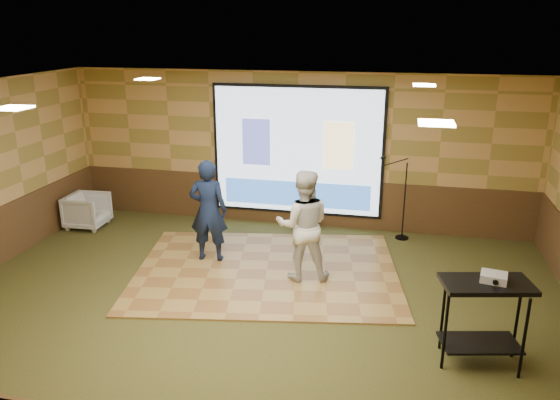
% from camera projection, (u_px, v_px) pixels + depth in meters
% --- Properties ---
extents(ground, '(9.00, 9.00, 0.00)m').
position_uv_depth(ground, '(252.00, 308.00, 7.72)').
color(ground, '#2E3D1B').
rests_on(ground, ground).
extents(room_shell, '(9.04, 7.04, 3.02)m').
position_uv_depth(room_shell, '(249.00, 164.00, 7.08)').
color(room_shell, tan).
rests_on(room_shell, ground).
extents(wainscot_back, '(9.00, 0.04, 0.95)m').
position_uv_depth(wainscot_back, '(297.00, 201.00, 10.81)').
color(wainscot_back, '#51311B').
rests_on(wainscot_back, ground).
extents(projector_screen, '(3.32, 0.06, 2.52)m').
position_uv_depth(projector_screen, '(297.00, 153.00, 10.46)').
color(projector_screen, black).
rests_on(projector_screen, room_shell).
extents(downlight_nw, '(0.32, 0.32, 0.02)m').
position_uv_depth(downlight_nw, '(148.00, 79.00, 8.93)').
color(downlight_nw, '#FFEABF').
rests_on(downlight_nw, room_shell).
extents(downlight_ne, '(0.32, 0.32, 0.02)m').
position_uv_depth(downlight_ne, '(424.00, 85.00, 8.04)').
color(downlight_ne, '#FFEABF').
rests_on(downlight_ne, room_shell).
extents(downlight_sw, '(0.32, 0.32, 0.02)m').
position_uv_depth(downlight_sw, '(13.00, 108.00, 5.86)').
color(downlight_sw, '#FFEABF').
rests_on(downlight_sw, room_shell).
extents(downlight_se, '(0.32, 0.32, 0.02)m').
position_uv_depth(downlight_se, '(436.00, 123.00, 4.97)').
color(downlight_se, '#FFEABF').
rests_on(downlight_se, room_shell).
extents(dance_floor, '(4.65, 3.83, 0.03)m').
position_uv_depth(dance_floor, '(267.00, 270.00, 8.85)').
color(dance_floor, '#A67E3C').
rests_on(dance_floor, ground).
extents(player_left, '(0.67, 0.47, 1.73)m').
position_uv_depth(player_left, '(208.00, 211.00, 9.00)').
color(player_left, '#131E3B').
rests_on(player_left, dance_floor).
extents(player_right, '(0.96, 0.81, 1.74)m').
position_uv_depth(player_right, '(303.00, 225.00, 8.32)').
color(player_right, silver).
rests_on(player_right, dance_floor).
extents(av_table, '(1.00, 0.53, 1.05)m').
position_uv_depth(av_table, '(484.00, 306.00, 6.25)').
color(av_table, black).
rests_on(av_table, ground).
extents(projector, '(0.33, 0.29, 0.09)m').
position_uv_depth(projector, '(494.00, 277.00, 6.16)').
color(projector, silver).
rests_on(projector, av_table).
extents(mic_stand, '(0.62, 0.25, 1.57)m').
position_uv_depth(mic_stand, '(400.00, 213.00, 10.09)').
color(mic_stand, black).
rests_on(mic_stand, ground).
extents(banquet_chair, '(0.75, 0.73, 0.67)m').
position_uv_depth(banquet_chair, '(87.00, 211.00, 10.70)').
color(banquet_chair, gray).
rests_on(banquet_chair, ground).
extents(duffel_bag, '(0.49, 0.38, 0.27)m').
position_uv_depth(duffel_bag, '(304.00, 223.00, 10.58)').
color(duffel_bag, black).
rests_on(duffel_bag, ground).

